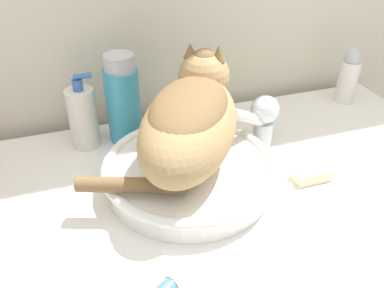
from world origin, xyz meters
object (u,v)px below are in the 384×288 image
object	(u,v)px
cat	(190,118)
mouthwash_bottle	(123,100)
deodorant_stick	(349,76)
soap_bar	(311,174)
faucet	(262,118)
soap_pump_bottle	(83,117)

from	to	relation	value
cat	mouthwash_bottle	world-z (taller)	cat
deodorant_stick	mouthwash_bottle	bearing A→B (deg)	180.00
deodorant_stick	soap_bar	xyz separation A→B (m)	(-0.27, -0.27, -0.06)
mouthwash_bottle	deodorant_stick	distance (m)	0.60
faucet	soap_pump_bottle	xyz separation A→B (m)	(-0.37, 0.13, -0.00)
mouthwash_bottle	soap_pump_bottle	distance (m)	0.10
soap_pump_bottle	mouthwash_bottle	bearing A→B (deg)	0.00
cat	soap_pump_bottle	size ratio (longest dim) A/B	2.14
faucet	soap_bar	distance (m)	0.16
cat	deodorant_stick	bearing A→B (deg)	-36.76
cat	soap_bar	size ratio (longest dim) A/B	4.90
faucet	deodorant_stick	world-z (taller)	deodorant_stick
mouthwash_bottle	soap_bar	distance (m)	0.44
soap_pump_bottle	deodorant_stick	xyz separation A→B (m)	(0.69, 0.00, 0.00)
deodorant_stick	soap_bar	world-z (taller)	deodorant_stick
soap_pump_bottle	deodorant_stick	distance (m)	0.69
mouthwash_bottle	soap_pump_bottle	size ratio (longest dim) A/B	1.18
cat	faucet	xyz separation A→B (m)	(0.19, 0.07, -0.07)
deodorant_stick	soap_bar	bearing A→B (deg)	-135.05
mouthwash_bottle	soap_bar	xyz separation A→B (m)	(0.33, -0.27, -0.09)
faucet	soap_bar	xyz separation A→B (m)	(0.05, -0.14, -0.06)
soap_pump_bottle	soap_bar	distance (m)	0.50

